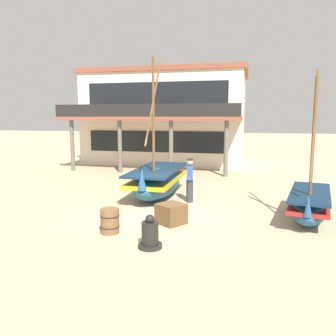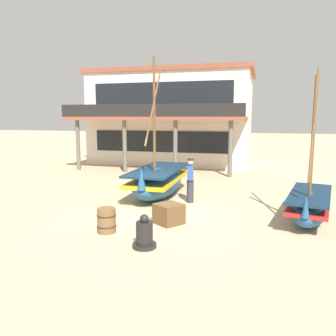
{
  "view_description": "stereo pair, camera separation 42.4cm",
  "coord_description": "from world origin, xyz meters",
  "px_view_note": "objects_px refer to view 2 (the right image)",
  "views": [
    {
      "loc": [
        2.83,
        -10.79,
        3.23
      ],
      "look_at": [
        0.0,
        1.0,
        1.4
      ],
      "focal_mm": 36.3,
      "sensor_mm": 36.0,
      "label": 1
    },
    {
      "loc": [
        3.24,
        -10.68,
        3.23
      ],
      "look_at": [
        0.0,
        1.0,
        1.4
      ],
      "focal_mm": 36.3,
      "sensor_mm": 36.0,
      "label": 2
    }
  ],
  "objects_px": {
    "fishing_boat_near_left": "(158,181)",
    "capstan_winch": "(144,235)",
    "cargo_crate": "(169,214)",
    "fishing_boat_centre_large": "(310,205)",
    "fisherman_by_hull": "(190,181)",
    "harbor_building_main": "(174,117)",
    "wooden_barrel": "(107,220)"
  },
  "relations": [
    {
      "from": "capstan_winch",
      "to": "harbor_building_main",
      "type": "relative_size",
      "value": 0.08
    },
    {
      "from": "fishing_boat_centre_large",
      "to": "fisherman_by_hull",
      "type": "bearing_deg",
      "value": 162.19
    },
    {
      "from": "fishing_boat_near_left",
      "to": "cargo_crate",
      "type": "height_order",
      "value": "fishing_boat_near_left"
    },
    {
      "from": "fishing_boat_near_left",
      "to": "harbor_building_main",
      "type": "height_order",
      "value": "harbor_building_main"
    },
    {
      "from": "harbor_building_main",
      "to": "cargo_crate",
      "type": "bearing_deg",
      "value": -76.11
    },
    {
      "from": "fishing_boat_near_left",
      "to": "fisherman_by_hull",
      "type": "distance_m",
      "value": 1.57
    },
    {
      "from": "fishing_boat_centre_large",
      "to": "fisherman_by_hull",
      "type": "distance_m",
      "value": 4.28
    },
    {
      "from": "fishing_boat_near_left",
      "to": "capstan_winch",
      "type": "distance_m",
      "value": 5.48
    },
    {
      "from": "fishing_boat_near_left",
      "to": "fisherman_by_hull",
      "type": "bearing_deg",
      "value": -22.19
    },
    {
      "from": "cargo_crate",
      "to": "fishing_boat_near_left",
      "type": "bearing_deg",
      "value": 112.13
    },
    {
      "from": "capstan_winch",
      "to": "cargo_crate",
      "type": "relative_size",
      "value": 1.16
    },
    {
      "from": "fisherman_by_hull",
      "to": "capstan_winch",
      "type": "xyz_separation_m",
      "value": [
        -0.17,
        -4.73,
        -0.5
      ]
    },
    {
      "from": "fishing_boat_near_left",
      "to": "fisherman_by_hull",
      "type": "relative_size",
      "value": 3.23
    },
    {
      "from": "fishing_boat_near_left",
      "to": "harbor_building_main",
      "type": "xyz_separation_m",
      "value": [
        -2.21,
        11.05,
        2.55
      ]
    },
    {
      "from": "fishing_boat_centre_large",
      "to": "harbor_building_main",
      "type": "height_order",
      "value": "harbor_building_main"
    },
    {
      "from": "fisherman_by_hull",
      "to": "wooden_barrel",
      "type": "bearing_deg",
      "value": -111.74
    },
    {
      "from": "wooden_barrel",
      "to": "cargo_crate",
      "type": "distance_m",
      "value": 1.93
    },
    {
      "from": "capstan_winch",
      "to": "harbor_building_main",
      "type": "distance_m",
      "value": 16.98
    },
    {
      "from": "capstan_winch",
      "to": "wooden_barrel",
      "type": "distance_m",
      "value": 1.6
    },
    {
      "from": "wooden_barrel",
      "to": "fishing_boat_near_left",
      "type": "bearing_deg",
      "value": 88.29
    },
    {
      "from": "wooden_barrel",
      "to": "cargo_crate",
      "type": "xyz_separation_m",
      "value": [
        1.48,
        1.24,
        -0.04
      ]
    },
    {
      "from": "capstan_winch",
      "to": "cargo_crate",
      "type": "bearing_deg",
      "value": 87.84
    },
    {
      "from": "cargo_crate",
      "to": "harbor_building_main",
      "type": "relative_size",
      "value": 0.07
    },
    {
      "from": "fishing_boat_near_left",
      "to": "capstan_winch",
      "type": "relative_size",
      "value": 6.4
    },
    {
      "from": "harbor_building_main",
      "to": "capstan_winch",
      "type": "bearing_deg",
      "value": -78.02
    },
    {
      "from": "cargo_crate",
      "to": "harbor_building_main",
      "type": "xyz_separation_m",
      "value": [
        -3.55,
        14.35,
        2.89
      ]
    },
    {
      "from": "fishing_boat_near_left",
      "to": "wooden_barrel",
      "type": "distance_m",
      "value": 4.55
    },
    {
      "from": "fishing_boat_near_left",
      "to": "fishing_boat_centre_large",
      "type": "height_order",
      "value": "fishing_boat_near_left"
    },
    {
      "from": "capstan_winch",
      "to": "fisherman_by_hull",
      "type": "bearing_deg",
      "value": 87.9
    },
    {
      "from": "fishing_boat_near_left",
      "to": "fisherman_by_hull",
      "type": "xyz_separation_m",
      "value": [
        1.44,
        -0.59,
        0.18
      ]
    },
    {
      "from": "capstan_winch",
      "to": "harbor_building_main",
      "type": "xyz_separation_m",
      "value": [
        -3.47,
        16.37,
        2.87
      ]
    },
    {
      "from": "cargo_crate",
      "to": "harbor_building_main",
      "type": "bearing_deg",
      "value": 103.89
    }
  ]
}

